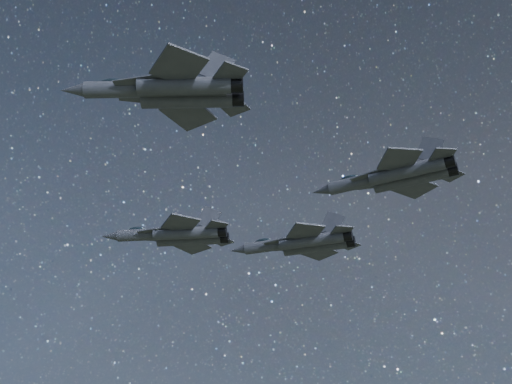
% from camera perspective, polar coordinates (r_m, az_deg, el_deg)
% --- Properties ---
extents(jet_lead, '(17.24, 11.67, 4.34)m').
position_cam_1_polar(jet_lead, '(76.64, -7.52, -4.07)').
color(jet_lead, '#32343F').
extents(jet_left, '(20.11, 14.22, 5.10)m').
position_cam_1_polar(jet_left, '(90.08, 4.50, -4.85)').
color(jet_left, '#32343F').
extents(jet_right, '(18.30, 12.19, 4.65)m').
position_cam_1_polar(jet_right, '(58.16, -8.12, 9.53)').
color(jet_right, '#32343F').
extents(jet_slot, '(16.61, 11.70, 4.20)m').
position_cam_1_polar(jet_slot, '(65.87, 13.20, 1.52)').
color(jet_slot, '#32343F').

